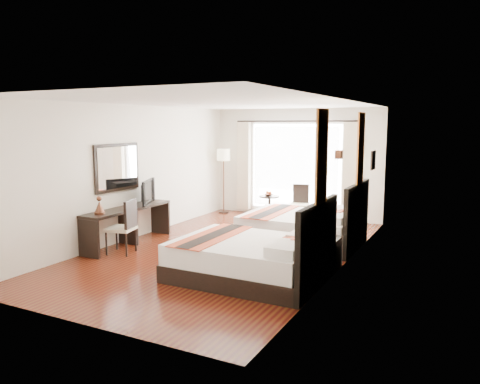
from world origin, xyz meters
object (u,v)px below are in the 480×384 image
at_px(nightstand, 326,253).
at_px(vase, 321,236).
at_px(floor_lamp, 223,159).
at_px(window_chair, 299,211).
at_px(bed_near, 253,258).
at_px(side_table, 269,207).
at_px(console_desk, 128,226).
at_px(bed_far, 305,227).
at_px(table_lamp, 326,223).
at_px(television, 144,192).
at_px(fruit_bowl, 268,195).
at_px(desk_chair, 122,237).

xyz_separation_m(nightstand, vase, (-0.03, -0.17, 0.31)).
height_order(floor_lamp, window_chair, floor_lamp).
distance_m(vase, floor_lamp, 5.44).
distance_m(bed_near, floor_lamp, 5.64).
distance_m(vase, side_table, 4.28).
relative_size(vase, window_chair, 0.16).
bearing_deg(console_desk, window_chair, 57.46).
bearing_deg(side_table, bed_far, -50.40).
bearing_deg(bed_near, bed_far, 89.88).
distance_m(bed_near, window_chair, 4.49).
height_order(table_lamp, vase, table_lamp).
relative_size(console_desk, side_table, 3.66).
bearing_deg(bed_far, table_lamp, -57.83).
bearing_deg(television, console_desk, 154.16).
bearing_deg(vase, bed_near, -132.65).
bearing_deg(fruit_bowl, bed_far, -49.73).
distance_m(floor_lamp, fruit_bowl, 1.67).
distance_m(television, floor_lamp, 3.34).
bearing_deg(console_desk, bed_near, -13.68).
bearing_deg(floor_lamp, nightstand, -41.96).
xyz_separation_m(table_lamp, desk_chair, (-3.64, -0.92, -0.45)).
relative_size(vase, desk_chair, 0.14).
distance_m(bed_near, bed_far, 2.43).
distance_m(console_desk, window_chair, 4.33).
relative_size(desk_chair, fruit_bowl, 5.08).
bearing_deg(fruit_bowl, bed_near, -69.41).
xyz_separation_m(bed_far, nightstand, (0.85, -1.36, -0.08)).
bearing_deg(vase, nightstand, 78.69).
xyz_separation_m(television, fruit_bowl, (1.49, 3.09, -0.38)).
bearing_deg(television, window_chair, -60.03).
relative_size(bed_near, table_lamp, 5.96).
relative_size(side_table, window_chair, 0.65).
bearing_deg(nightstand, vase, -101.31).
relative_size(table_lamp, vase, 2.66).
xyz_separation_m(console_desk, floor_lamp, (0.08, 3.83, 1.09)).
height_order(table_lamp, television, television).
height_order(floor_lamp, side_table, floor_lamp).
bearing_deg(console_desk, table_lamp, 5.00).
xyz_separation_m(desk_chair, side_table, (1.18, 4.20, -0.01)).
relative_size(floor_lamp, fruit_bowl, 8.68).
bearing_deg(fruit_bowl, nightstand, -52.92).
bearing_deg(vase, window_chair, 115.05).
xyz_separation_m(television, window_chair, (2.31, 3.13, -0.73)).
bearing_deg(bed_far, vase, -61.87).
distance_m(console_desk, fruit_bowl, 3.91).
distance_m(nightstand, table_lamp, 0.51).
height_order(bed_far, vase, bed_far).
height_order(nightstand, window_chair, window_chair).
bearing_deg(fruit_bowl, desk_chair, -105.58).
xyz_separation_m(floor_lamp, window_chair, (2.25, -0.18, -1.19)).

